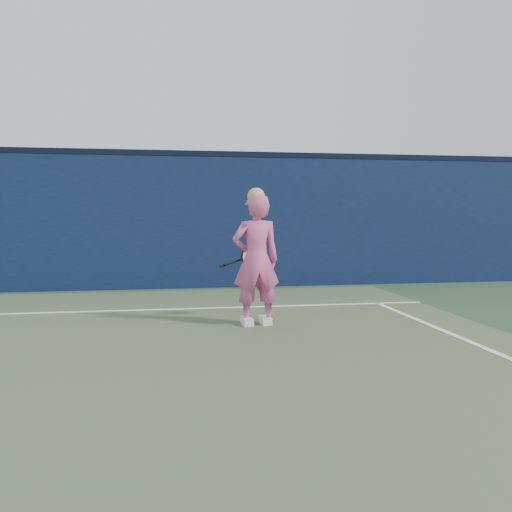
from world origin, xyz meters
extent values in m
cube|color=#0C1835|center=(0.00, 6.50, 1.25)|extent=(24.00, 0.40, 2.50)
cube|color=black|center=(0.00, 6.50, 2.55)|extent=(24.00, 0.42, 0.10)
imported|color=#D8548E|center=(2.65, 2.74, 0.83)|extent=(0.63, 0.44, 1.66)
sphere|color=tan|center=(2.65, 2.74, 1.63)|extent=(0.22, 0.22, 0.22)
cube|color=white|center=(2.77, 2.75, 0.05)|extent=(0.14, 0.29, 0.10)
cube|color=white|center=(2.53, 2.73, 0.05)|extent=(0.14, 0.29, 0.10)
torus|color=black|center=(2.64, 3.20, 0.83)|extent=(0.30, 0.19, 0.31)
torus|color=yellow|center=(2.64, 3.20, 0.83)|extent=(0.24, 0.15, 0.25)
cylinder|color=beige|center=(2.64, 3.20, 0.83)|extent=(0.23, 0.14, 0.25)
cylinder|color=black|center=(2.42, 3.17, 0.77)|extent=(0.27, 0.12, 0.10)
cylinder|color=black|center=(2.29, 3.15, 0.73)|extent=(0.13, 0.08, 0.07)
cube|color=white|center=(0.00, 4.00, 0.01)|extent=(11.00, 0.08, 0.01)
camera|label=1|loc=(1.52, -3.99, 1.41)|focal=38.00mm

